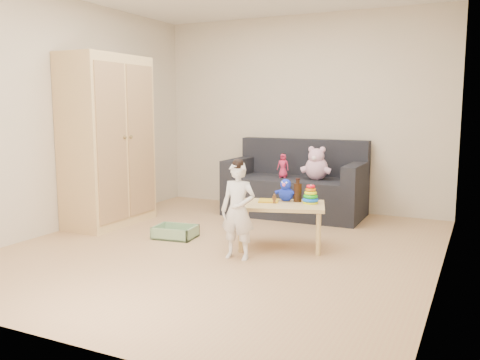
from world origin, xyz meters
The scene contains 13 objects.
room centered at (0.00, 0.00, 1.30)m, with size 4.50×4.50×4.50m.
wardrobe centered at (-1.72, 0.33, 0.99)m, with size 0.55×1.10×1.98m, color #DAB777.
sofa centered at (0.11, 1.75, 0.24)m, with size 1.73×0.87×0.49m, color black.
play_table centered at (0.50, 0.24, 0.22)m, with size 0.85×0.53×0.45m, color #D8BC76.
storage_bin centered at (-0.65, 0.11, 0.06)m, with size 0.43×0.32×0.13m, color gray, non-canonical shape.
toddler centered at (0.28, -0.27, 0.44)m, with size 0.32×0.22×0.88m, color silver.
pink_bear centered at (0.40, 1.71, 0.66)m, with size 0.31×0.26×0.35m, color #E7AAC9, non-canonical shape.
doll centered at (-0.04, 1.70, 0.64)m, with size 0.15×0.10×0.30m, color #CF2650.
ring_stacker centered at (0.76, 0.38, 0.52)m, with size 0.16×0.16×0.18m.
brown_bottle centered at (0.61, 0.41, 0.55)m, with size 0.08×0.08×0.24m.
blue_plush centered at (0.50, 0.39, 0.56)m, with size 0.19×0.15×0.23m, color #1A32EE, non-canonical shape.
wooden_figure centered at (0.44, 0.22, 0.49)m, with size 0.04×0.03×0.10m, color brown, non-canonical shape.
yellow_book centered at (0.35, 0.29, 0.45)m, with size 0.20×0.20×0.01m, color yellow.
Camera 1 is at (2.27, -4.35, 1.39)m, focal length 38.00 mm.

